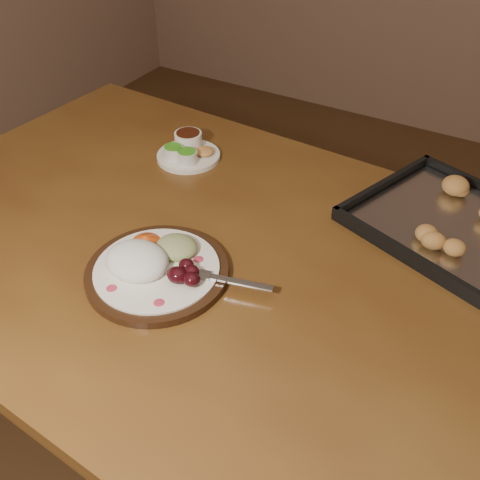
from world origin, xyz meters
The scene contains 5 objects.
ground centered at (0.00, 0.00, 0.00)m, with size 4.00×4.00×0.00m, color #4F2E1B.
dining_table centered at (-0.11, -0.19, 0.65)m, with size 1.55×0.99×0.75m.
dinner_plate centered at (-0.19, -0.31, 0.77)m, with size 0.34×0.26×0.06m.
condiment_saucer centered at (-0.37, 0.06, 0.77)m, with size 0.15×0.15×0.05m.
baking_tray centered at (0.28, 0.09, 0.77)m, with size 0.52×0.45×0.05m.
Camera 1 is at (0.30, -0.84, 1.41)m, focal length 40.00 mm.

